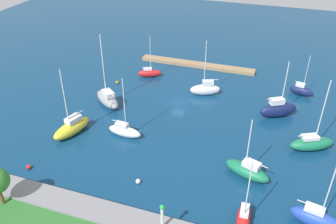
# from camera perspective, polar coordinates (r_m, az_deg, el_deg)

# --- Properties ---
(water) EXTENTS (160.00, 160.00, 0.00)m
(water) POSITION_cam_1_polar(r_m,az_deg,el_deg) (71.10, 1.68, 1.56)
(water) COLOR navy
(water) RESTS_ON ground
(pier_dock) EXTENTS (27.91, 2.39, 0.76)m
(pier_dock) POSITION_cam_1_polar(r_m,az_deg,el_deg) (86.83, 4.70, 7.64)
(pier_dock) COLOR #997A56
(pier_dock) RESTS_ON ground
(breakwater) EXTENTS (70.50, 3.64, 1.54)m
(breakwater) POSITION_cam_1_polar(r_m,az_deg,el_deg) (47.75, -10.27, -16.12)
(breakwater) COLOR gray
(breakwater) RESTS_ON ground
(harbor_beacon) EXTENTS (0.56, 0.56, 3.73)m
(harbor_beacon) POSITION_cam_1_polar(r_m,az_deg,el_deg) (43.17, -0.97, -16.32)
(harbor_beacon) COLOR silver
(harbor_beacon) RESTS_ON breakwater
(sailboat_navy_along_channel) EXTENTS (5.17, 2.80, 8.86)m
(sailboat_navy_along_channel) POSITION_cam_1_polar(r_m,az_deg,el_deg) (78.32, 20.74, 3.29)
(sailboat_navy_along_channel) COLOR #141E4C
(sailboat_navy_along_channel) RESTS_ON water
(sailboat_green_far_north) EXTENTS (7.76, 5.64, 12.62)m
(sailboat_green_far_north) POSITION_cam_1_polar(r_m,az_deg,el_deg) (62.22, 22.23, -4.69)
(sailboat_green_far_north) COLOR #19724C
(sailboat_green_far_north) RESTS_ON water
(sailboat_red_lone_south) EXTENTS (5.58, 3.48, 9.49)m
(sailboat_red_lone_south) POSITION_cam_1_polar(r_m,az_deg,el_deg) (81.10, -3.00, 6.34)
(sailboat_red_lone_south) COLOR red
(sailboat_red_lone_south) RESTS_ON water
(sailboat_white_near_pier) EXTENTS (6.48, 3.97, 11.86)m
(sailboat_white_near_pier) POSITION_cam_1_polar(r_m,az_deg,el_deg) (73.61, 6.07, 3.73)
(sailboat_white_near_pier) COLOR white
(sailboat_white_near_pier) RESTS_ON water
(sailboat_yellow_outer_mooring) EXTENTS (4.67, 8.09, 12.46)m
(sailboat_yellow_outer_mooring) POSITION_cam_1_polar(r_m,az_deg,el_deg) (63.45, -15.29, -2.40)
(sailboat_yellow_outer_mooring) COLOR yellow
(sailboat_yellow_outer_mooring) RESTS_ON water
(sailboat_gray_east_end) EXTENTS (7.82, 6.92, 14.37)m
(sailboat_gray_east_end) POSITION_cam_1_polar(r_m,az_deg,el_deg) (70.78, -9.77, 2.16)
(sailboat_gray_east_end) COLOR gray
(sailboat_gray_east_end) RESTS_ON water
(sailboat_blue_west_end) EXTENTS (6.81, 3.43, 10.79)m
(sailboat_blue_west_end) POSITION_cam_1_polar(r_m,az_deg,el_deg) (49.60, 22.88, -15.59)
(sailboat_blue_west_end) COLOR #2347B2
(sailboat_blue_west_end) RESTS_ON water
(sailboat_navy_far_south) EXTENTS (7.39, 5.70, 11.16)m
(sailboat_navy_far_south) POSITION_cam_1_polar(r_m,az_deg,el_deg) (68.88, 17.38, 0.44)
(sailboat_navy_far_south) COLOR #141E4C
(sailboat_navy_far_south) RESTS_ON water
(sailboat_green_inner_mooring) EXTENTS (7.36, 4.65, 9.85)m
(sailboat_green_inner_mooring) POSITION_cam_1_polar(r_m,az_deg,el_deg) (53.87, 12.72, -9.16)
(sailboat_green_inner_mooring) COLOR #19724C
(sailboat_green_inner_mooring) RESTS_ON water
(sailboat_red_lone_north) EXTENTS (1.97, 6.09, 10.74)m
(sailboat_red_lone_north) POSITION_cam_1_polar(r_m,az_deg,el_deg) (47.30, 12.10, -16.54)
(sailboat_red_lone_north) COLOR red
(sailboat_red_lone_north) RESTS_ON water
(sailboat_white_mid_basin) EXTENTS (6.17, 2.23, 11.16)m
(sailboat_white_mid_basin) POSITION_cam_1_polar(r_m,az_deg,el_deg) (61.20, -7.05, -3.03)
(sailboat_white_mid_basin) COLOR white
(sailboat_white_mid_basin) RESTS_ON water
(mooring_buoy_white) EXTENTS (0.72, 0.72, 0.72)m
(mooring_buoy_white) POSITION_cam_1_polar(r_m,az_deg,el_deg) (52.22, -4.86, -11.11)
(mooring_buoy_white) COLOR white
(mooring_buoy_white) RESTS_ON water
(mooring_buoy_red) EXTENTS (0.71, 0.71, 0.71)m
(mooring_buoy_red) POSITION_cam_1_polar(r_m,az_deg,el_deg) (58.40, -21.61, -8.27)
(mooring_buoy_red) COLOR red
(mooring_buoy_red) RESTS_ON water
(mooring_buoy_orange) EXTENTS (0.66, 0.66, 0.66)m
(mooring_buoy_orange) POSITION_cam_1_polar(r_m,az_deg,el_deg) (78.95, -8.22, 4.77)
(mooring_buoy_orange) COLOR orange
(mooring_buoy_orange) RESTS_ON water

